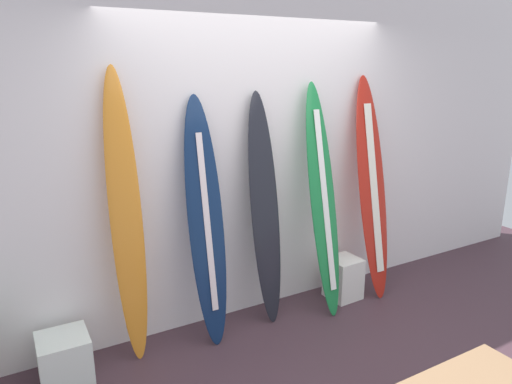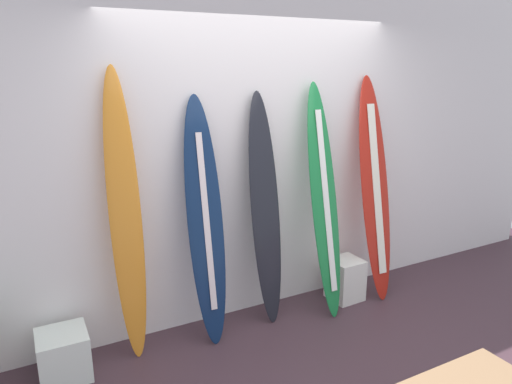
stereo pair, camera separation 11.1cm
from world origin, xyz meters
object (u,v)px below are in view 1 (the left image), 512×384
Objects in this scene: surfboard_crimson at (372,190)px; display_block_left at (65,359)px; surfboard_charcoal at (265,210)px; surfboard_emerald at (323,202)px; surfboard_sunset at (126,220)px; surfboard_navy at (206,225)px; display_block_center at (343,278)px.

display_block_left is (-2.76, 0.00, -0.84)m from surfboard_crimson.
surfboard_crimson is at bearing -3.35° from surfboard_charcoal.
surfboard_sunset is at bearing 175.72° from surfboard_emerald.
surfboard_navy is 1.35m from display_block_left.
surfboard_crimson is at bearing -2.24° from surfboard_sunset.
surfboard_navy is 1.56m from display_block_center.
surfboard_navy is 0.54m from surfboard_charcoal.
surfboard_charcoal is at bearing -1.14° from surfboard_sunset.
surfboard_emerald is (1.06, -0.07, 0.04)m from surfboard_navy.
surfboard_navy is 4.94× the size of display_block_center.
surfboard_emerald reaches higher than display_block_center.
surfboard_charcoal is 5.67× the size of display_block_left.
surfboard_emerald is at bearing -174.61° from display_block_center.
surfboard_charcoal is 1.12m from surfboard_crimson.
surfboard_emerald is at bearing -11.00° from surfboard_charcoal.
surfboard_charcoal reaches higher than display_block_left.
display_block_center is at bearing -178.50° from surfboard_crimson.
surfboard_crimson is at bearing -0.00° from display_block_left.
surfboard_sunset is 6.27× the size of display_block_left.
display_block_center is (0.82, -0.07, -0.77)m from surfboard_charcoal.
surfboard_crimson is 0.87m from display_block_center.
surfboard_sunset is 2.14m from display_block_center.
surfboard_crimson is at bearing 3.45° from surfboard_emerald.
surfboard_crimson is (1.66, -0.03, 0.06)m from surfboard_navy.
display_block_left is (-0.52, -0.09, -0.90)m from surfboard_sunset.
surfboard_emerald is 5.86× the size of display_block_left.
surfboard_sunset is 1.11× the size of surfboard_charcoal.
surfboard_charcoal reaches higher than surfboard_navy.
surfboard_navy is at bearing 176.22° from surfboard_emerald.
surfboard_sunset is 1.14m from surfboard_charcoal.
surfboard_charcoal is at bearing 3.26° from surfboard_navy.
surfboard_crimson reaches higher than surfboard_navy.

